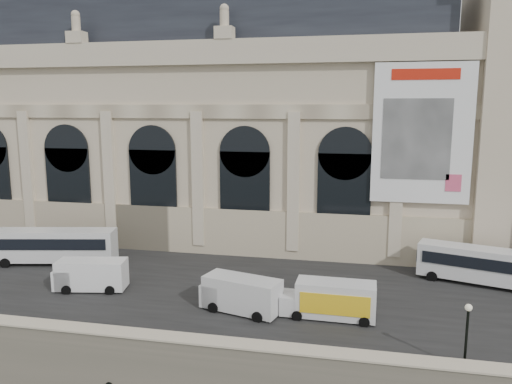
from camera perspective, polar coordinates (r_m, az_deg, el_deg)
quay at (r=67.16m, az=-3.70°, el=-6.26°), size 160.00×70.00×6.00m
street at (r=47.31m, az=-10.64°, el=-9.52°), size 160.00×24.00×0.06m
parapet at (r=36.01m, az=-19.09°, el=-15.25°), size 160.00×1.40×1.21m
museum at (r=62.59m, az=-10.23°, el=7.97°), size 69.00×18.70×29.10m
bus_left at (r=53.46m, az=-22.01°, el=-5.65°), size 12.13×4.81×3.50m
bus_right at (r=48.26m, az=24.73°, el=-7.60°), size 11.42×5.56×3.31m
van_b at (r=45.36m, az=-18.67°, el=-8.97°), size 6.25×3.29×2.64m
van_c at (r=38.86m, az=-2.11°, el=-11.56°), size 6.51×3.82×2.73m
box_truck at (r=38.09m, az=8.47°, el=-12.09°), size 6.98×2.58×2.80m
lamp_right at (r=33.04m, az=22.91°, el=-15.08°), size 0.42×0.42×4.15m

